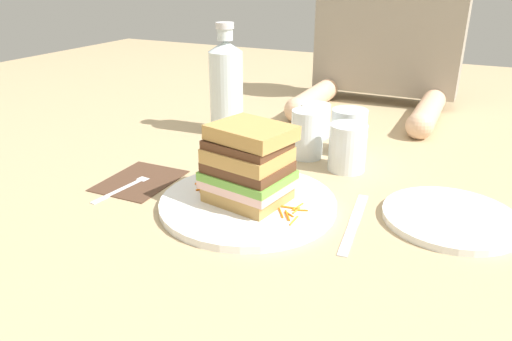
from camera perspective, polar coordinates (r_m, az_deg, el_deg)
name	(u,v)px	position (r m, az deg, el deg)	size (l,w,h in m)	color
ground_plane	(247,203)	(0.80, -1.13, -3.86)	(3.00, 3.00, 0.00)	tan
main_plate	(248,203)	(0.78, -0.96, -3.88)	(0.29, 0.29, 0.01)	white
sandwich	(248,164)	(0.76, -0.91, 0.72)	(0.14, 0.13, 0.13)	tan
carrot_shred_0	(202,189)	(0.82, -6.49, -2.20)	(0.00, 0.00, 0.03)	orange
carrot_shred_1	(218,182)	(0.84, -4.51, -1.43)	(0.00, 0.00, 0.03)	orange
carrot_shred_2	(200,185)	(0.83, -6.66, -1.70)	(0.00, 0.00, 0.02)	orange
carrot_shred_3	(200,181)	(0.85, -6.63, -1.20)	(0.00, 0.00, 0.02)	orange
carrot_shred_4	(203,185)	(0.83, -6.36, -1.76)	(0.00, 0.00, 0.03)	orange
carrot_shred_5	(214,186)	(0.83, -5.06, -1.84)	(0.00, 0.00, 0.03)	orange
carrot_shred_6	(216,189)	(0.82, -4.83, -2.15)	(0.00, 0.00, 0.03)	orange
carrot_shred_7	(205,184)	(0.84, -6.13, -1.55)	(0.00, 0.00, 0.03)	orange
carrot_shred_8	(205,189)	(0.82, -6.08, -2.20)	(0.00, 0.00, 0.03)	orange
carrot_shred_9	(297,207)	(0.76, 4.93, -4.38)	(0.00, 0.00, 0.03)	orange
carrot_shred_10	(288,207)	(0.76, 3.87, -4.38)	(0.00, 0.00, 0.03)	orange
carrot_shred_11	(290,214)	(0.74, 4.02, -5.21)	(0.00, 0.00, 0.02)	orange
carrot_shred_12	(294,221)	(0.72, 4.52, -5.95)	(0.00, 0.00, 0.03)	orange
carrot_shred_13	(281,213)	(0.74, 3.00, -5.06)	(0.00, 0.00, 0.03)	orange
carrot_shred_14	(287,216)	(0.73, 3.74, -5.36)	(0.00, 0.00, 0.03)	orange
carrot_shred_15	(300,210)	(0.75, 5.25, -4.72)	(0.00, 0.00, 0.02)	orange
carrot_shred_16	(296,210)	(0.75, 4.83, -4.75)	(0.00, 0.00, 0.02)	orange
napkin_dark	(140,180)	(0.90, -13.63, -1.14)	(0.12, 0.15, 0.00)	#4C3323
fork	(131,183)	(0.89, -14.66, -1.45)	(0.03, 0.17, 0.00)	silver
knife	(353,224)	(0.75, 11.50, -6.23)	(0.04, 0.20, 0.00)	silver
juice_glass	(347,150)	(0.93, 10.79, 2.40)	(0.07, 0.07, 0.09)	white
water_bottle	(226,86)	(1.12, -3.56, 10.04)	(0.08, 0.08, 0.25)	silver
empty_tumbler_0	(348,131)	(1.02, 10.93, 4.60)	(0.07, 0.07, 0.09)	silver
empty_tumbler_1	(307,134)	(0.98, 6.10, 4.33)	(0.07, 0.07, 0.10)	silver
empty_tumbler_2	(315,120)	(1.11, 7.06, 5.95)	(0.07, 0.07, 0.08)	silver
side_plate	(451,218)	(0.80, 22.12, -5.21)	(0.21, 0.21, 0.01)	white
diner_across	(389,19)	(1.41, 15.49, 16.97)	(0.40, 0.43, 0.51)	#DBAD89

